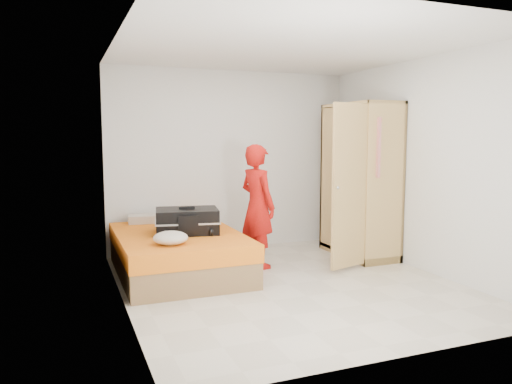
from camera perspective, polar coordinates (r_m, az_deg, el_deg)
name	(u,v)px	position (r m, az deg, el deg)	size (l,w,h in m)	color
room	(289,169)	(5.47, 3.85, 2.66)	(4.00, 4.02, 2.60)	beige
bed	(178,253)	(6.14, -8.87, -6.90)	(1.42, 2.02, 0.50)	olive
wardrobe	(359,184)	(6.95, 11.70, 0.85)	(1.15, 1.36, 2.10)	tan
person	(258,206)	(6.29, 0.17, -1.62)	(0.57, 0.37, 1.56)	red
suitcase	(187,221)	(6.04, -7.89, -3.30)	(0.83, 0.67, 0.32)	black
round_cushion	(171,238)	(5.44, -9.74, -5.19)	(0.38, 0.38, 0.14)	beige
pillow	(151,218)	(6.87, -11.97, -2.97)	(0.58, 0.30, 0.11)	beige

